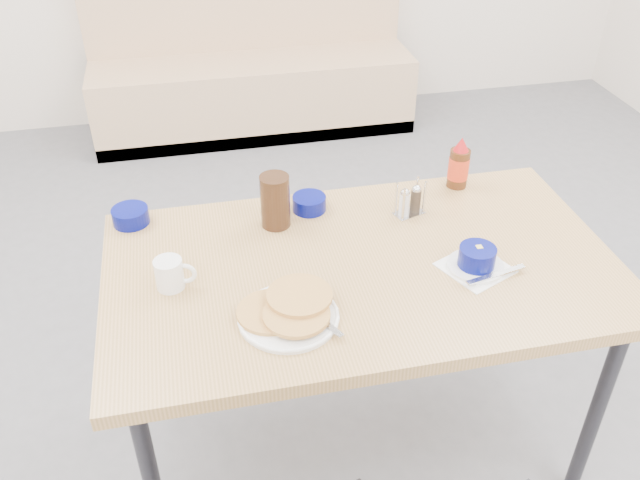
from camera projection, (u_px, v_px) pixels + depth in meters
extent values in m
cube|color=tan|center=(254.00, 94.00, 4.13)|extent=(1.90, 0.55, 0.45)
cube|color=tan|center=(244.00, 2.00, 4.02)|extent=(1.90, 0.12, 1.00)
cube|color=#2D2D33|center=(255.00, 122.00, 4.24)|extent=(1.90, 0.55, 0.08)
cube|color=tan|center=(362.00, 269.00, 1.87)|extent=(1.40, 0.80, 0.04)
cylinder|color=#2D2D33|center=(596.00, 413.00, 1.94)|extent=(0.04, 0.04, 0.72)
cylinder|color=#2D2D33|center=(152.00, 327.00, 2.23)|extent=(0.04, 0.04, 0.72)
cylinder|color=#2D2D33|center=(501.00, 277.00, 2.45)|extent=(0.04, 0.04, 0.72)
cylinder|color=white|center=(289.00, 317.00, 1.67)|extent=(0.25, 0.25, 0.01)
cylinder|color=#DDA153|center=(270.00, 312.00, 1.66)|extent=(0.17, 0.17, 0.01)
cylinder|color=#DDA153|center=(296.00, 315.00, 1.64)|extent=(0.17, 0.17, 0.01)
cylinder|color=#DDA153|center=(299.00, 295.00, 1.68)|extent=(0.17, 0.17, 0.01)
cube|color=silver|center=(327.00, 324.00, 1.63)|extent=(0.06, 0.11, 0.00)
cylinder|color=white|center=(169.00, 274.00, 1.75)|extent=(0.07, 0.07, 0.08)
cylinder|color=black|center=(167.00, 262.00, 1.73)|extent=(0.06, 0.06, 0.00)
torus|color=white|center=(185.00, 274.00, 1.75)|extent=(0.06, 0.02, 0.06)
cube|color=white|center=(475.00, 268.00, 1.84)|extent=(0.22, 0.22, 0.00)
cylinder|color=white|center=(475.00, 266.00, 1.83)|extent=(0.15, 0.15, 0.01)
cylinder|color=#040A63|center=(477.00, 256.00, 1.81)|extent=(0.10, 0.10, 0.05)
cylinder|color=white|center=(478.00, 250.00, 1.80)|extent=(0.09, 0.09, 0.01)
cube|color=#F4DB60|center=(479.00, 248.00, 1.80)|extent=(0.02, 0.02, 0.01)
cube|color=silver|center=(496.00, 274.00, 1.79)|extent=(0.18, 0.05, 0.00)
cylinder|color=#040A63|center=(131.00, 216.00, 2.00)|extent=(0.11, 0.11, 0.05)
cylinder|color=#040A63|center=(309.00, 203.00, 2.06)|extent=(0.10, 0.10, 0.05)
cylinder|color=#311C0F|center=(275.00, 201.00, 1.96)|extent=(0.10, 0.10, 0.16)
cube|color=silver|center=(409.00, 213.00, 2.06)|extent=(0.10, 0.08, 0.00)
cylinder|color=silver|center=(404.00, 204.00, 2.00)|extent=(0.01, 0.01, 0.11)
cylinder|color=silver|center=(425.00, 197.00, 2.03)|extent=(0.01, 0.01, 0.11)
cylinder|color=silver|center=(396.00, 198.00, 2.02)|extent=(0.01, 0.01, 0.11)
cylinder|color=silver|center=(417.00, 191.00, 2.05)|extent=(0.01, 0.01, 0.11)
cylinder|color=silver|center=(404.00, 204.00, 2.03)|extent=(0.03, 0.03, 0.07)
cylinder|color=#3F3326|center=(415.00, 201.00, 2.04)|extent=(0.03, 0.03, 0.07)
cylinder|color=#47230F|center=(458.00, 168.00, 2.16)|extent=(0.06, 0.06, 0.13)
cylinder|color=#EF401B|center=(458.00, 168.00, 2.16)|extent=(0.07, 0.07, 0.07)
cone|color=red|center=(462.00, 144.00, 2.11)|extent=(0.05, 0.05, 0.04)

